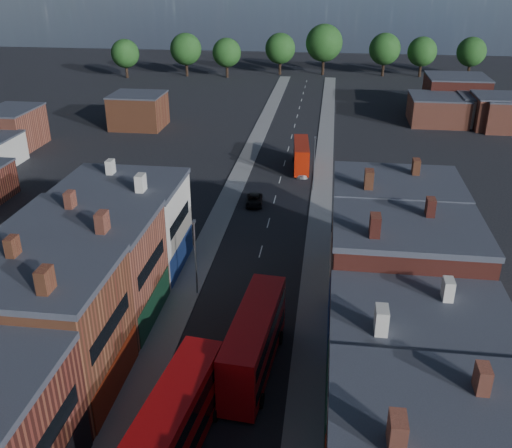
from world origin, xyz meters
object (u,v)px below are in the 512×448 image
(bus_1, at_px, (254,341))
(car_2, at_px, (254,200))
(bus_2, at_px, (301,155))
(bus_0, at_px, (174,426))
(car_3, at_px, (302,171))

(bus_1, bearing_deg, car_2, 102.66)
(bus_2, bearing_deg, car_2, -113.52)
(bus_0, xyz_separation_m, car_3, (5.13, 57.24, -2.27))
(bus_0, relative_size, car_3, 2.84)
(bus_0, bearing_deg, bus_2, 92.44)
(car_2, bearing_deg, bus_1, -87.67)
(bus_2, bearing_deg, bus_0, -99.07)
(bus_1, xyz_separation_m, bus_2, (0.78, 50.54, -0.57))
(bus_2, distance_m, car_2, 16.91)
(bus_1, relative_size, car_3, 2.83)
(bus_0, height_order, car_2, bus_0)
(bus_1, bearing_deg, bus_0, -107.05)
(bus_0, distance_m, car_3, 57.52)
(car_3, bearing_deg, bus_1, -93.93)
(bus_1, distance_m, bus_2, 50.55)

